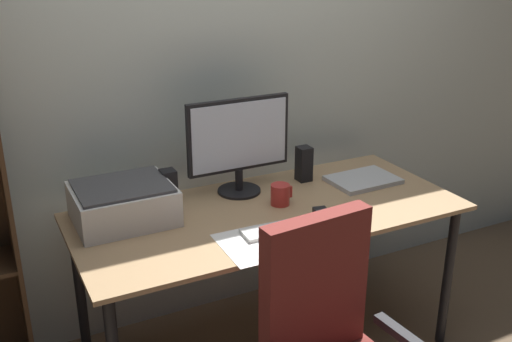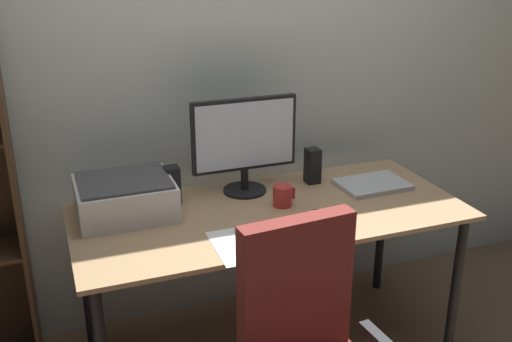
# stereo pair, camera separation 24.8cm
# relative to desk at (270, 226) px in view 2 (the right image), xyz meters

# --- Properties ---
(back_wall) EXTENTS (6.40, 0.10, 2.60)m
(back_wall) POSITION_rel_desk_xyz_m (0.00, 0.55, 0.64)
(back_wall) COLOR beige
(back_wall) RESTS_ON ground
(desk) EXTENTS (1.68, 0.75, 0.74)m
(desk) POSITION_rel_desk_xyz_m (0.00, 0.00, 0.00)
(desk) COLOR tan
(desk) RESTS_ON ground
(monitor) EXTENTS (0.49, 0.20, 0.44)m
(monitor) POSITION_rel_desk_xyz_m (-0.03, 0.23, 0.33)
(monitor) COLOR black
(monitor) RESTS_ON desk
(keyboard) EXTENTS (0.29, 0.12, 0.02)m
(keyboard) POSITION_rel_desk_xyz_m (-0.07, -0.20, 0.09)
(keyboard) COLOR silver
(keyboard) RESTS_ON desk
(mouse) EXTENTS (0.07, 0.11, 0.03)m
(mouse) POSITION_rel_desk_xyz_m (0.16, -0.17, 0.09)
(mouse) COLOR black
(mouse) RESTS_ON desk
(coffee_mug) EXTENTS (0.10, 0.08, 0.09)m
(coffee_mug) POSITION_rel_desk_xyz_m (0.07, 0.03, 0.12)
(coffee_mug) COLOR #B72D28
(coffee_mug) RESTS_ON desk
(laptop) EXTENTS (0.33, 0.24, 0.02)m
(laptop) POSITION_rel_desk_xyz_m (0.55, 0.08, 0.09)
(laptop) COLOR #B7BABC
(laptop) RESTS_ON desk
(speaker_left) EXTENTS (0.06, 0.07, 0.17)m
(speaker_left) POSITION_rel_desk_xyz_m (-0.37, 0.23, 0.16)
(speaker_left) COLOR black
(speaker_left) RESTS_ON desk
(speaker_right) EXTENTS (0.06, 0.07, 0.17)m
(speaker_right) POSITION_rel_desk_xyz_m (0.31, 0.23, 0.16)
(speaker_right) COLOR black
(speaker_right) RESTS_ON desk
(printer) EXTENTS (0.40, 0.34, 0.16)m
(printer) POSITION_rel_desk_xyz_m (-0.59, 0.18, 0.16)
(printer) COLOR silver
(printer) RESTS_ON desk
(paper_sheet) EXTENTS (0.21, 0.30, 0.00)m
(paper_sheet) POSITION_rel_desk_xyz_m (-0.22, -0.26, 0.08)
(paper_sheet) COLOR white
(paper_sheet) RESTS_ON desk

